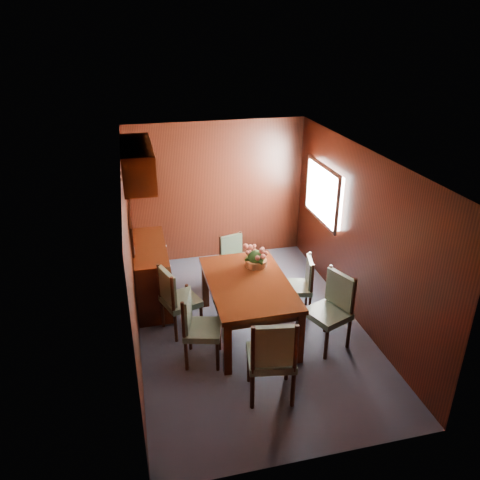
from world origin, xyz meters
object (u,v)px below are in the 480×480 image
object	(u,v)px
sideboard	(151,273)
chair_right_near	(332,306)
chair_left_near	(196,324)
dining_table	(248,289)
chair_head	(272,355)
flower_centerpiece	(256,256)

from	to	relation	value
sideboard	chair_right_near	xyz separation A→B (m)	(2.17, -1.60, 0.11)
chair_left_near	sideboard	bearing A→B (deg)	-149.15
dining_table	chair_head	bearing A→B (deg)	-93.05
sideboard	dining_table	bearing A→B (deg)	-42.69
chair_left_near	chair_right_near	world-z (taller)	chair_right_near
chair_left_near	chair_right_near	xyz separation A→B (m)	(1.73, -0.07, 0.03)
chair_head	flower_centerpiece	world-z (taller)	flower_centerpiece
dining_table	chair_left_near	world-z (taller)	chair_left_near
chair_right_near	chair_head	size ratio (longest dim) A/B	0.95
chair_left_near	chair_head	size ratio (longest dim) A/B	0.89
flower_centerpiece	sideboard	bearing A→B (deg)	153.39
chair_left_near	flower_centerpiece	xyz separation A→B (m)	(0.97, 0.83, 0.40)
chair_right_near	chair_head	distance (m)	1.30
chair_head	flower_centerpiece	distance (m)	1.73
chair_head	chair_left_near	bearing A→B (deg)	138.64
sideboard	chair_head	distance (m)	2.64
sideboard	dining_table	world-z (taller)	sideboard
sideboard	chair_left_near	distance (m)	1.60
dining_table	chair_head	xyz separation A→B (m)	(-0.06, -1.28, -0.07)
sideboard	dining_table	size ratio (longest dim) A/B	0.85
sideboard	dining_table	xyz separation A→B (m)	(1.20, -1.10, 0.22)
dining_table	chair_head	distance (m)	1.29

